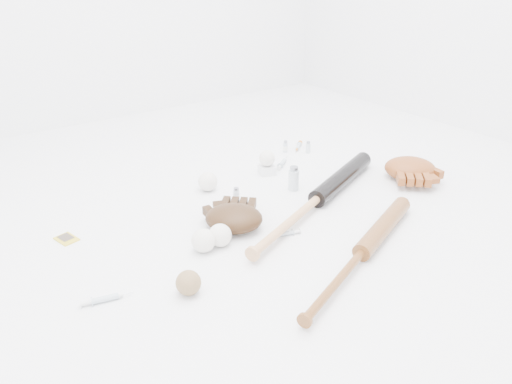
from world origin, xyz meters
TOP-DOWN VIEW (x-y plane):
  - bat_dark at (0.19, -0.09)m, footprint 0.96×0.44m
  - bat_wood at (0.05, -0.45)m, footprint 0.81×0.36m
  - glove_dark at (-0.17, -0.04)m, footprint 0.35×0.35m
  - glove_tan at (0.70, -0.12)m, footprint 0.37×0.37m
  - trading_card at (-0.68, 0.24)m, footprint 0.07×0.09m
  - pedestal at (0.22, 0.29)m, footprint 0.09×0.09m
  - baseball_on_pedestal at (0.22, 0.29)m, footprint 0.07×0.07m
  - baseball_left at (-0.27, -0.10)m, footprint 0.08×0.08m
  - baseball_upper at (-0.08, 0.29)m, footprint 0.08×0.08m
  - baseball_mid at (-0.34, -0.10)m, footprint 0.08×0.08m
  - baseball_aged at (-0.49, -0.27)m, footprint 0.07×0.07m
  - syringe_0 at (-0.70, -0.17)m, footprint 0.16×0.07m
  - syringe_1 at (-0.06, -0.18)m, footprint 0.14×0.07m
  - syringe_2 at (0.34, 0.33)m, footprint 0.15×0.12m
  - syringe_3 at (0.70, -0.15)m, footprint 0.12×0.10m
  - syringe_4 at (0.55, 0.45)m, footprint 0.14×0.12m
  - vial_0 at (0.46, 0.45)m, footprint 0.02×0.02m
  - vial_1 at (0.54, 0.37)m, footprint 0.02×0.02m
  - vial_2 at (-0.05, 0.13)m, footprint 0.03×0.03m
  - vial_3 at (0.21, 0.09)m, footprint 0.04×0.04m

SIDE VIEW (x-z plane):
  - trading_card at x=-0.68m, z-range 0.00..0.00m
  - syringe_1 at x=-0.06m, z-range 0.00..0.02m
  - syringe_3 at x=0.70m, z-range 0.00..0.02m
  - syringe_4 at x=0.55m, z-range 0.00..0.02m
  - syringe_0 at x=-0.70m, z-range 0.00..0.02m
  - syringe_2 at x=0.34m, z-range 0.00..0.02m
  - pedestal at x=0.22m, z-range 0.00..0.04m
  - vial_0 at x=0.46m, z-range 0.00..0.06m
  - vial_1 at x=0.54m, z-range 0.00..0.06m
  - bat_wood at x=0.05m, z-range 0.00..0.06m
  - vial_2 at x=-0.05m, z-range 0.00..0.07m
  - bat_dark at x=0.19m, z-range 0.00..0.07m
  - baseball_aged at x=-0.49m, z-range 0.00..0.07m
  - baseball_left at x=-0.27m, z-range 0.00..0.08m
  - baseball_upper at x=-0.08m, z-range 0.00..0.08m
  - baseball_mid at x=-0.34m, z-range 0.00..0.08m
  - glove_dark at x=-0.17m, z-range 0.00..0.09m
  - glove_tan at x=0.70m, z-range 0.00..0.09m
  - vial_3 at x=0.21m, z-range 0.00..0.10m
  - baseball_on_pedestal at x=0.22m, z-range 0.04..0.11m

